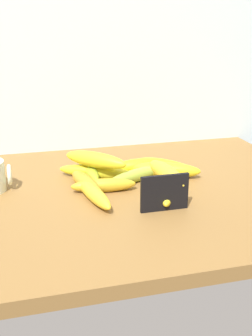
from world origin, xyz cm
name	(u,v)px	position (x,y,z in cm)	size (l,w,h in cm)	color
counter_top	(112,198)	(0.00, 0.00, 1.50)	(110.00, 76.00, 3.00)	brown
back_wall	(82,47)	(0.00, 39.00, 35.00)	(130.00, 2.00, 70.00)	silver
chalkboard_sign	(164,194)	(8.90, -12.95, 6.86)	(11.00, 1.80, 8.40)	black
banana_0	(104,185)	(-1.99, 0.81, 4.71)	(16.06, 3.42, 3.42)	gold
banana_1	(169,189)	(12.68, -5.88, 4.79)	(18.81, 3.58, 3.58)	yellow
banana_2	(140,166)	(10.50, 11.01, 5.11)	(15.13, 4.22, 4.22)	yellow
banana_3	(93,192)	(-5.42, -3.14, 4.79)	(19.93, 3.58, 3.58)	yellow
banana_4	(165,170)	(16.07, 6.50, 5.08)	(18.93, 4.17, 4.17)	yellow
banana_5	(165,166)	(17.64, 10.59, 4.75)	(17.79, 3.51, 3.51)	yellow
banana_6	(86,183)	(-6.04, 2.93, 4.95)	(15.88, 3.90, 3.90)	#BF8924
banana_7	(137,175)	(8.10, 5.66, 4.71)	(18.68, 3.42, 3.42)	#97B23A
banana_8	(88,168)	(-3.50, 14.15, 4.81)	(20.81, 3.62, 3.62)	#9FBC28
banana_9	(96,172)	(-1.92, 10.45, 4.79)	(20.75, 3.58, 3.58)	yellow
banana_10	(167,173)	(12.19, -5.09, 8.63)	(16.94, 4.11, 4.11)	yellow
banana_11	(95,160)	(-2.32, 9.23, 8.63)	(18.23, 4.10, 4.10)	yellow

